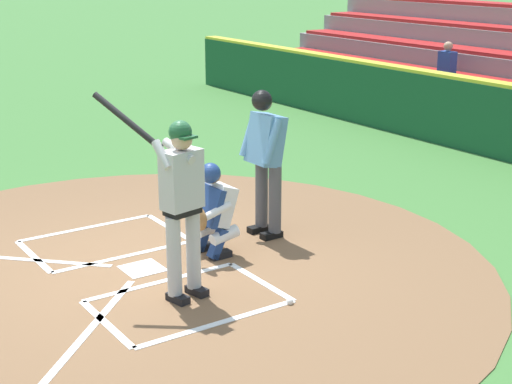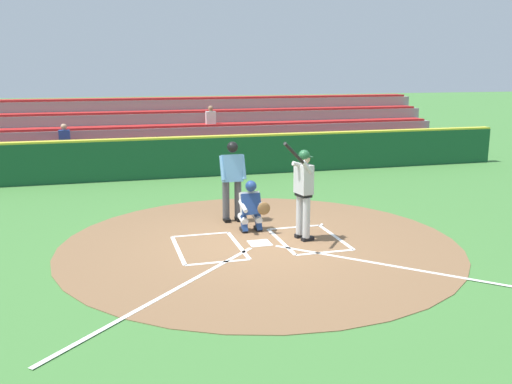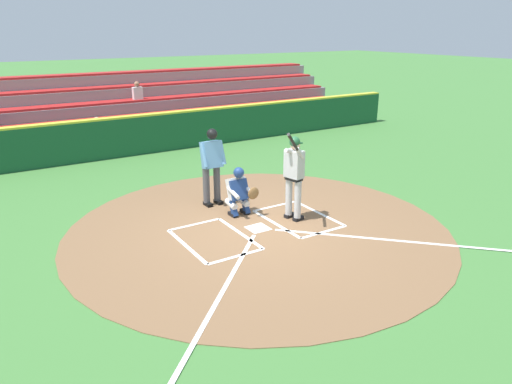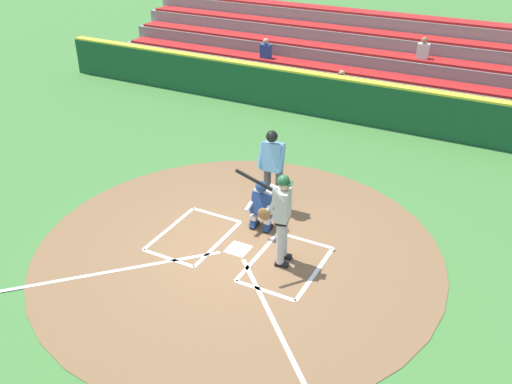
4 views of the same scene
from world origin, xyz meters
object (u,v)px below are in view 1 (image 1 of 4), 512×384
(batter, at_px, (181,197))
(baseball, at_px, (290,302))
(catcher, at_px, (213,208))
(plate_umpire, at_px, (265,153))

(batter, bearing_deg, baseball, -132.97)
(catcher, height_order, baseball, catcher)
(batter, bearing_deg, plate_umpire, -58.91)
(batter, distance_m, plate_umpire, 2.07)
(batter, relative_size, catcher, 1.88)
(plate_umpire, relative_size, baseball, 25.20)
(batter, relative_size, baseball, 28.76)
(baseball, bearing_deg, plate_umpire, -27.73)
(batter, xyz_separation_m, plate_umpire, (1.07, -1.77, -0.02))
(batter, height_order, plate_umpire, batter)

